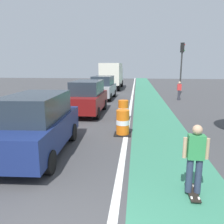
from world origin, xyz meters
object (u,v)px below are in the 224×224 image
parked_suv_third (103,87)px  skateboarder_on_lane (195,158)px  parked_suv_nearest (37,124)px  traffic_barrel_mid (123,110)px  traffic_light_corner (182,60)px  parked_suv_second (88,97)px  traffic_barrel_front (123,123)px  pedestrian_waiting (179,90)px  delivery_truck_down_block (112,74)px

parked_suv_third → skateboarder_on_lane: bearing=-74.0°
parked_suv_nearest → traffic_barrel_mid: 5.85m
traffic_light_corner → skateboarder_on_lane: bearing=-99.3°
parked_suv_second → traffic_light_corner: size_ratio=0.90×
parked_suv_nearest → traffic_barrel_mid: parked_suv_nearest is taller
parked_suv_third → traffic_barrel_front: 10.93m
traffic_barrel_mid → pedestrian_waiting: pedestrian_waiting is taller
parked_suv_second → delivery_truck_down_block: delivery_truck_down_block is taller
parked_suv_third → traffic_barrel_mid: parked_suv_third is taller
parked_suv_nearest → delivery_truck_down_block: (0.17, 21.83, 0.81)m
parked_suv_third → delivery_truck_down_block: delivery_truck_down_block is taller
parked_suv_nearest → delivery_truck_down_block: delivery_truck_down_block is taller
parked_suv_third → parked_suv_nearest: bearing=-91.2°
parked_suv_third → pedestrian_waiting: parked_suv_third is taller
parked_suv_second → traffic_barrel_front: 4.86m
delivery_truck_down_block → parked_suv_nearest: bearing=-90.4°
parked_suv_second → traffic_barrel_mid: (2.30, -1.40, -0.50)m
traffic_barrel_front → traffic_barrel_mid: 2.78m
traffic_barrel_front → traffic_light_corner: bearing=70.3°
skateboarder_on_lane → parked_suv_second: bearing=116.7°
skateboarder_on_lane → traffic_light_corner: 18.50m
parked_suv_nearest → parked_suv_third: same height
skateboarder_on_lane → pedestrian_waiting: size_ratio=1.05×
traffic_barrel_mid → delivery_truck_down_block: (-2.41, 16.61, 1.31)m
traffic_light_corner → delivery_truck_down_block: bearing=142.0°
parked_suv_nearest → parked_suv_second: bearing=87.6°
parked_suv_nearest → pedestrian_waiting: (6.94, 12.91, -0.17)m
parked_suv_third → traffic_light_corner: bearing=22.0°
parked_suv_third → traffic_barrel_front: parked_suv_third is taller
traffic_barrel_front → traffic_barrel_mid: size_ratio=1.00×
skateboarder_on_lane → traffic_barrel_mid: size_ratio=1.55×
traffic_barrel_mid → pedestrian_waiting: size_ratio=0.68×
parked_suv_second → parked_suv_third: same height
traffic_barrel_mid → parked_suv_second: bearing=148.7°
parked_suv_third → traffic_barrel_mid: size_ratio=4.27×
delivery_truck_down_block → traffic_light_corner: 9.55m
skateboarder_on_lane → traffic_light_corner: size_ratio=0.33×
traffic_light_corner → pedestrian_waiting: traffic_light_corner is taller
traffic_barrel_front → pedestrian_waiting: pedestrian_waiting is taller
traffic_barrel_front → traffic_barrel_mid: bearing=93.0°
delivery_truck_down_block → traffic_barrel_front: bearing=-82.5°
parked_suv_nearest → skateboarder_on_lane: bearing=-23.8°
parked_suv_nearest → parked_suv_second: (0.28, 6.62, 0.00)m
skateboarder_on_lane → pedestrian_waiting: bearing=81.2°
skateboarder_on_lane → parked_suv_second: size_ratio=0.37×
parked_suv_second → delivery_truck_down_block: size_ratio=0.61×
parked_suv_third → pedestrian_waiting: 6.66m
traffic_light_corner → parked_suv_third: bearing=-158.0°
traffic_barrel_front → pedestrian_waiting: size_ratio=0.68×
traffic_barrel_front → delivery_truck_down_block: (-2.55, 19.39, 1.31)m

